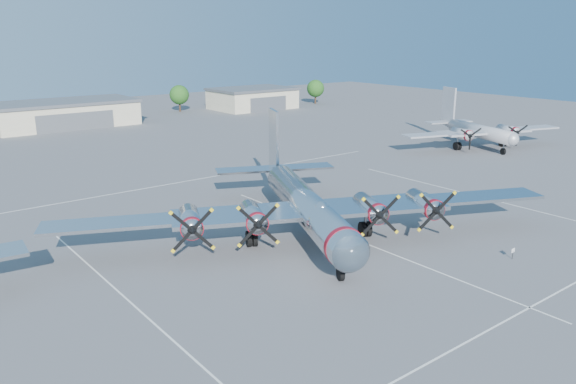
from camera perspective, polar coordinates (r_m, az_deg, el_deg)
ground at (r=56.72m, az=3.64°, el=-3.59°), size 260.00×260.00×0.00m
parking_lines at (r=55.50m, az=4.85°, el=-4.05°), size 60.00×50.08×0.01m
hangar_center at (r=127.93m, az=-21.75°, el=7.41°), size 28.60×14.60×5.40m
hangar_east at (r=148.69m, az=-3.62°, el=9.50°), size 20.60×14.60×5.40m
tree_east at (r=144.48m, az=-10.99°, el=9.67°), size 4.80×4.80×6.64m
tree_far_east at (r=159.19m, az=2.81°, el=10.46°), size 4.80×4.80×6.64m
main_bomber_b29 at (r=54.72m, az=1.63°, el=-4.29°), size 55.91×48.60×10.36m
twin_engine_east at (r=102.38m, az=18.51°, el=4.36°), size 35.15×29.82×9.48m
info_placard at (r=52.32m, az=21.89°, el=-5.64°), size 0.51×0.07×0.97m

